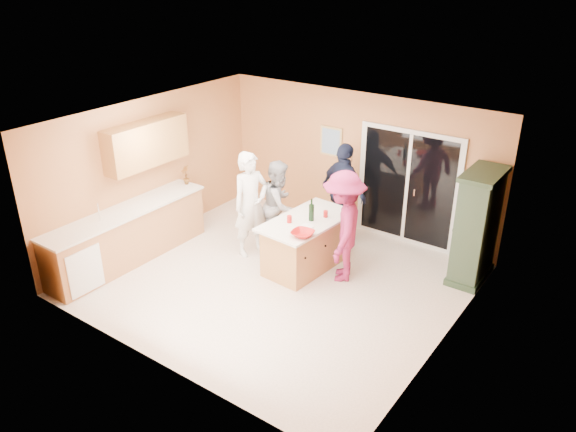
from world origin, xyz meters
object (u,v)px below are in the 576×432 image
Objects in this scene: woman_white at (251,204)px; kitchen_island at (306,245)px; green_hutch at (476,228)px; woman_grey at (280,205)px; woman_navy at (344,192)px; woman_magenta at (343,227)px.

kitchen_island is at bearing -64.30° from woman_white.
green_hutch reaches higher than kitchen_island.
green_hutch is at bearing 32.34° from kitchen_island.
woman_white reaches higher than woman_grey.
green_hutch is at bearing -163.80° from woman_navy.
woman_magenta is at bearing -120.48° from woman_grey.
woman_magenta reaches higher than woman_navy.
woman_white reaches higher than woman_magenta.
kitchen_island is 1.07× the size of woman_grey.
woman_white reaches higher than green_hutch.
woman_magenta is (1.70, 0.19, -0.01)m from woman_white.
woman_grey is 0.88× the size of woman_navy.
woman_white is 1.02× the size of woman_navy.
woman_navy is at bearing -17.37° from woman_white.
woman_white is (-1.05, -0.14, 0.51)m from kitchen_island.
woman_magenta reaches higher than kitchen_island.
kitchen_island is 1.18m from woman_white.
woman_white is at bearing 71.32° from woman_navy.
green_hutch is 2.41m from woman_navy.
kitchen_island is at bearing 108.93° from woman_navy.
green_hutch reaches higher than woman_grey.
kitchen_island is 1.36m from woman_navy.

